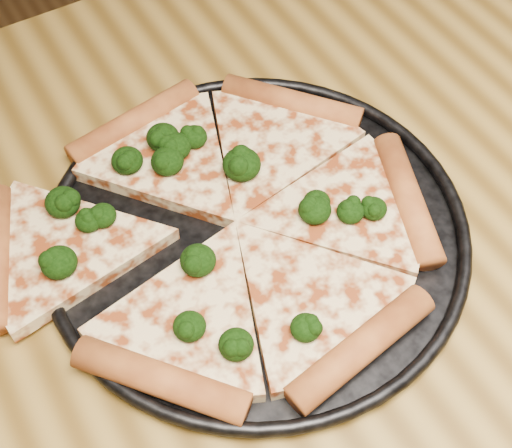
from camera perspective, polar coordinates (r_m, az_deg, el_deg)
dining_table at (r=0.64m, az=11.54°, el=-9.70°), size 1.20×0.90×0.75m
pizza_pan at (r=0.57m, az=0.00°, el=-0.49°), size 0.33×0.33×0.02m
pizza at (r=0.56m, az=-2.34°, el=-0.02°), size 0.36×0.31×0.02m
broccoli_florets at (r=0.56m, az=-4.98°, el=1.39°), size 0.25×0.23×0.02m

